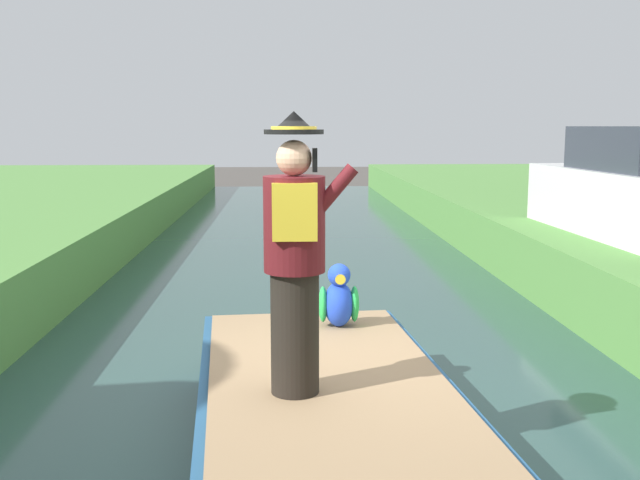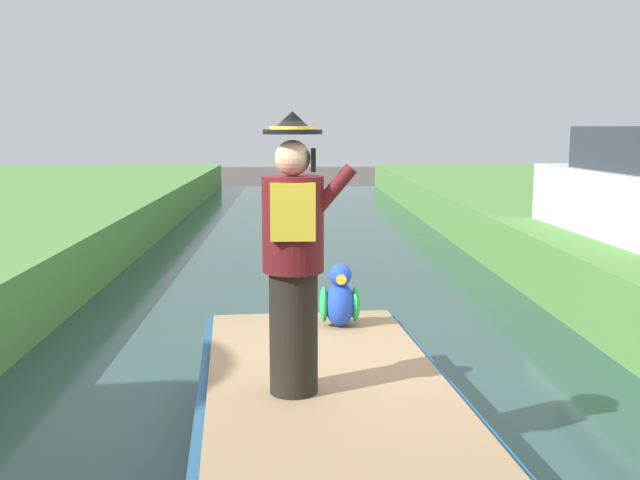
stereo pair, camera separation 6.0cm
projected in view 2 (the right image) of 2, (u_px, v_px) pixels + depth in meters
name	position (u px, v px, depth m)	size (l,w,h in m)	color
ground_plane	(324.00, 446.00, 5.79)	(80.00, 80.00, 0.00)	#4C4742
canal_water	(324.00, 440.00, 5.78)	(6.09, 48.00, 0.10)	#2D4C47
boat	(327.00, 423.00, 5.22)	(2.13, 4.33, 0.61)	#23517A
person_pirate	(294.00, 255.00, 4.82)	(0.61, 0.42, 1.85)	black
parrot_plush	(340.00, 299.00, 6.55)	(0.36, 0.34, 0.57)	blue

